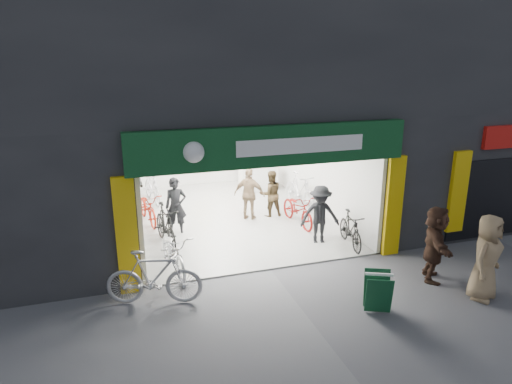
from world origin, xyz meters
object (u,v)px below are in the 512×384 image
sandwich_board (378,291)px  bike_left_front (174,252)px  bike_right_front (350,230)px  parked_bike (154,277)px  pedestrian_near (486,257)px

sandwich_board → bike_left_front: bearing=165.8°
bike_right_front → parked_bike: parked_bike is taller
parked_bike → pedestrian_near: pedestrian_near is taller
sandwich_board → parked_bike: bearing=-176.5°
bike_right_front → pedestrian_near: 3.55m
sandwich_board → bike_right_front: bearing=95.5°
parked_bike → pedestrian_near: 6.89m
bike_left_front → parked_bike: size_ratio=0.99×
bike_right_front → sandwich_board: (-1.08, -3.05, -0.04)m
parked_bike → pedestrian_near: size_ratio=1.06×
bike_right_front → sandwich_board: bearing=-100.6°
parked_bike → pedestrian_near: (6.62, -1.88, 0.33)m
sandwich_board → pedestrian_near: bearing=19.7°
bike_left_front → sandwich_board: size_ratio=2.44×
pedestrian_near → bike_right_front: bearing=84.4°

